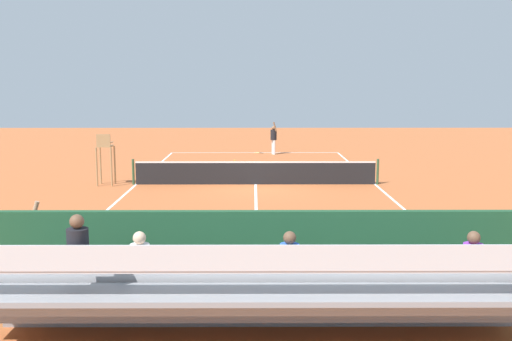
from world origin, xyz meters
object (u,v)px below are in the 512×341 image
at_px(tennis_net, 256,173).
at_px(tennis_ball_near, 235,160).
at_px(bleacher_stand, 260,296).
at_px(courtside_bench, 357,275).
at_px(tennis_player, 274,137).
at_px(line_judge, 33,248).
at_px(equipment_bag, 257,296).
at_px(tennis_racket, 258,153).
at_px(umpire_chair, 105,154).
at_px(tennis_ball_far, 258,163).

xyz_separation_m(tennis_net, tennis_ball_near, (1.11, -7.35, -0.47)).
relative_size(bleacher_stand, courtside_bench, 5.03).
relative_size(tennis_player, line_judge, 1.00).
bearing_deg(equipment_bag, tennis_net, -90.13).
distance_m(courtside_bench, tennis_player, 23.48).
bearing_deg(tennis_ball_near, bleacher_stand, 92.84).
bearing_deg(tennis_racket, tennis_ball_near, 70.11).
xyz_separation_m(bleacher_stand, line_judge, (4.46, -2.41, 0.08)).
bearing_deg(equipment_bag, tennis_ball_near, -87.01).
distance_m(equipment_bag, tennis_ball_near, 20.78).
relative_size(tennis_ball_near, line_judge, 0.03).
xyz_separation_m(umpire_chair, tennis_racket, (-6.36, -11.04, -1.30)).
height_order(umpire_chair, courtside_bench, umpire_chair).
bearing_deg(tennis_player, umpire_chair, 54.88).
bearing_deg(line_judge, umpire_chair, -82.19).
height_order(tennis_player, line_judge, same).
bearing_deg(tennis_player, tennis_ball_far, 76.49).
height_order(bleacher_stand, line_judge, bleacher_stand).
xyz_separation_m(bleacher_stand, umpire_chair, (6.21, -15.19, 0.37)).
distance_m(tennis_net, courtside_bench, 13.41).
distance_m(umpire_chair, tennis_racket, 12.80).
xyz_separation_m(tennis_ball_far, line_judge, (4.61, 19.27, 0.98)).
relative_size(courtside_bench, equipment_bag, 2.00).
bearing_deg(equipment_bag, umpire_chair, -64.98).
height_order(umpire_chair, tennis_ball_far, umpire_chair).
xyz_separation_m(bleacher_stand, tennis_player, (-1.08, -25.56, 0.08)).
distance_m(tennis_ball_far, line_judge, 19.84).
xyz_separation_m(umpire_chair, tennis_ball_near, (-5.09, -7.53, -1.28)).
relative_size(courtside_bench, tennis_player, 0.93).
bearing_deg(equipment_bag, courtside_bench, -176.24).
relative_size(tennis_net, tennis_ball_far, 156.06).
relative_size(tennis_net, tennis_player, 5.35).
xyz_separation_m(umpire_chair, line_judge, (-1.75, 12.78, -0.30)).
bearing_deg(bleacher_stand, umpire_chair, -67.76).
xyz_separation_m(tennis_player, tennis_ball_far, (0.93, 3.88, -0.98)).
distance_m(bleacher_stand, tennis_ball_near, 22.76).
bearing_deg(tennis_net, tennis_player, -96.13).
height_order(bleacher_stand, courtside_bench, bleacher_stand).
relative_size(tennis_racket, line_judge, 0.30).
distance_m(tennis_ball_near, line_judge, 20.60).
xyz_separation_m(umpire_chair, tennis_ball_far, (-6.36, -6.49, -1.28)).
bearing_deg(equipment_bag, tennis_racket, -90.44).
bearing_deg(tennis_ball_far, line_judge, 76.55).
relative_size(tennis_net, equipment_bag, 11.44).
distance_m(equipment_bag, tennis_player, 23.63).
bearing_deg(tennis_net, equipment_bag, 89.87).
distance_m(tennis_racket, tennis_ball_near, 3.73).
distance_m(tennis_net, equipment_bag, 13.40).
xyz_separation_m(equipment_bag, tennis_player, (-1.12, -23.59, 0.84)).
bearing_deg(courtside_bench, tennis_player, -87.98).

